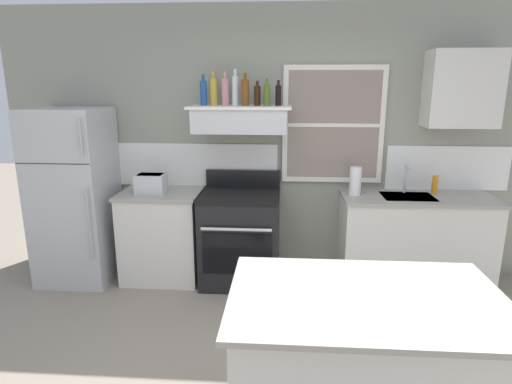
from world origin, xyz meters
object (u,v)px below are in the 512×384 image
object	(u,v)px
bottle_blue_liqueur	(204,93)
bottle_clear_tall	(235,90)
stove_range	(241,237)
kitchen_island	(362,373)
refrigerator	(75,196)
toaster	(151,183)
bottle_olive_oil_square	(267,95)
bottle_champagne_gold_foil	(213,91)
bottle_balsamic_dark	(278,95)
bottle_brown_stout	(257,95)
paper_towel_roll	(355,181)
bottle_rose_pink	(225,91)
dish_soap_bottle	(435,185)
bottle_amber_wine	(245,92)

from	to	relation	value
bottle_blue_liqueur	bottle_clear_tall	size ratio (longest dim) A/B	0.85
stove_range	bottle_blue_liqueur	bearing A→B (deg)	161.36
kitchen_island	bottle_clear_tall	bearing A→B (deg)	113.01
refrigerator	toaster	world-z (taller)	refrigerator
bottle_olive_oil_square	bottle_champagne_gold_foil	bearing A→B (deg)	171.17
bottle_balsamic_dark	kitchen_island	bearing A→B (deg)	-76.69
bottle_blue_liqueur	bottle_brown_stout	bearing A→B (deg)	1.82
refrigerator	paper_towel_roll	distance (m)	2.76
paper_towel_roll	bottle_rose_pink	bearing A→B (deg)	175.30
bottle_brown_stout	bottle_olive_oil_square	xyz separation A→B (m)	(0.10, -0.06, 0.01)
toaster	dish_soap_bottle	distance (m)	2.75
bottle_amber_wine	bottle_brown_stout	xyz separation A→B (m)	(0.11, 0.05, -0.03)
stove_range	bottle_olive_oil_square	distance (m)	1.41
bottle_rose_pink	bottle_champagne_gold_foil	bearing A→B (deg)	172.43
toaster	bottle_amber_wine	xyz separation A→B (m)	(0.91, 0.12, 0.86)
toaster	paper_towel_roll	bearing A→B (deg)	2.15
bottle_clear_tall	bottle_balsamic_dark	size ratio (longest dim) A/B	1.44
bottle_brown_stout	dish_soap_bottle	bearing A→B (deg)	0.06
bottle_brown_stout	bottle_balsamic_dark	distance (m)	0.20
stove_range	bottle_amber_wine	distance (m)	1.41
bottle_clear_tall	paper_towel_roll	bearing A→B (deg)	-5.27
bottle_clear_tall	bottle_amber_wine	size ratio (longest dim) A/B	1.12
bottle_blue_liqueur	paper_towel_roll	world-z (taller)	bottle_blue_liqueur
stove_range	bottle_champagne_gold_foil	world-z (taller)	bottle_champagne_gold_foil
toaster	stove_range	size ratio (longest dim) A/B	0.27
refrigerator	dish_soap_bottle	bearing A→B (deg)	2.60
bottle_champagne_gold_foil	dish_soap_bottle	size ratio (longest dim) A/B	1.75
refrigerator	toaster	xyz separation A→B (m)	(0.78, -0.01, 0.15)
bottle_clear_tall	bottle_olive_oil_square	bearing A→B (deg)	-12.64
bottle_blue_liqueur	bottle_balsamic_dark	world-z (taller)	bottle_blue_liqueur
bottle_brown_stout	bottle_olive_oil_square	distance (m)	0.11
bottle_blue_liqueur	toaster	bearing A→B (deg)	-163.17
stove_range	kitchen_island	bearing A→B (deg)	-66.77
refrigerator	stove_range	world-z (taller)	refrigerator
bottle_rose_pink	kitchen_island	world-z (taller)	bottle_rose_pink
bottle_blue_liqueur	dish_soap_bottle	size ratio (longest dim) A/B	1.60
bottle_balsamic_dark	bottle_blue_liqueur	bearing A→B (deg)	-179.92
bottle_clear_tall	stove_range	bearing A→B (deg)	-70.05
bottle_balsamic_dark	bottle_brown_stout	bearing A→B (deg)	175.60
bottle_rose_pink	bottle_amber_wine	bearing A→B (deg)	-15.94
stove_range	dish_soap_bottle	world-z (taller)	same
bottle_champagne_gold_foil	bottle_rose_pink	bearing A→B (deg)	-7.57
bottle_clear_tall	kitchen_island	bearing A→B (deg)	-66.99
stove_range	bottle_champagne_gold_foil	xyz separation A→B (m)	(-0.26, 0.16, 1.41)
bottle_blue_liqueur	kitchen_island	size ratio (longest dim) A/B	0.21
bottle_champagne_gold_foil	toaster	bearing A→B (deg)	-162.32
bottle_blue_liqueur	paper_towel_roll	xyz separation A→B (m)	(1.46, -0.08, -0.82)
bottle_blue_liqueur	kitchen_island	world-z (taller)	bottle_blue_liqueur
stove_range	bottle_blue_liqueur	world-z (taller)	bottle_blue_liqueur
stove_range	bottle_balsamic_dark	world-z (taller)	bottle_balsamic_dark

